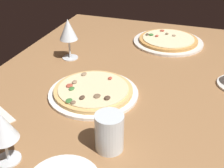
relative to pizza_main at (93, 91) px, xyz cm
name	(u,v)px	position (x,y,z in cm)	size (l,w,h in cm)	color
dining_table	(130,93)	(-7.78, 10.90, -3.21)	(150.00, 110.00, 4.00)	#996B42
pizza_main	(93,91)	(0.00, 0.00, 0.00)	(30.94, 30.94, 3.37)	white
pizza_side	(168,41)	(-54.77, 16.47, -0.04)	(33.03, 33.03, 3.39)	silver
wine_glass_far	(68,31)	(-24.09, -20.43, 11.12)	(7.59, 7.59, 17.24)	silver
wine_glass_near	(1,127)	(36.14, -8.66, 9.26)	(7.63, 7.63, 14.94)	silver
water_glass	(109,134)	(23.58, 14.13, 3.60)	(7.62, 7.62, 10.60)	silver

